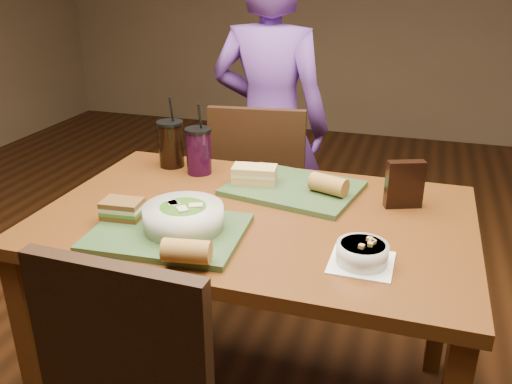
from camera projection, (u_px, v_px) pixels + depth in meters
dining_table at (256, 239)px, 1.70m from camera, size 1.30×0.85×0.75m
chair_far at (263, 194)px, 2.41m from camera, size 0.45×0.45×0.93m
diner at (270, 126)px, 2.52m from camera, size 0.56×0.38×1.52m
tray_near at (168, 232)px, 1.53m from camera, size 0.44×0.35×0.02m
tray_far at (293, 188)px, 1.83m from camera, size 0.47×0.39×0.02m
salad_bowl at (183, 216)px, 1.52m from camera, size 0.23×0.23×0.07m
soup_bowl at (362, 253)px, 1.37m from camera, size 0.16×0.16×0.07m
sandwich_near at (122, 209)px, 1.59m from camera, size 0.12×0.09×0.05m
sandwich_far at (254, 174)px, 1.84m from camera, size 0.16×0.10×0.06m
baguette_near at (187, 251)px, 1.35m from camera, size 0.13×0.08×0.06m
baguette_far at (329, 185)px, 1.75m from camera, size 0.14×0.10×0.06m
cup_cola at (171, 144)px, 2.02m from camera, size 0.10×0.10×0.27m
cup_berry at (199, 151)px, 1.95m from camera, size 0.10×0.10×0.26m
chip_bag at (404, 184)px, 1.68m from camera, size 0.12×0.08×0.15m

